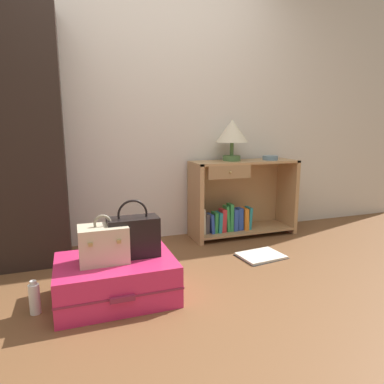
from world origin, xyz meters
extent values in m
plane|color=brown|center=(0.00, 0.00, 0.00)|extent=(9.00, 9.00, 0.00)
cube|color=silver|center=(0.00, 1.50, 1.30)|extent=(6.40, 0.10, 2.60)
cube|color=tan|center=(0.43, 1.25, 0.37)|extent=(0.04, 0.35, 0.75)
cube|color=tan|center=(1.44, 1.25, 0.37)|extent=(0.04, 0.35, 0.75)
cube|color=tan|center=(0.94, 1.25, 0.73)|extent=(1.05, 0.35, 0.02)
cube|color=tan|center=(0.94, 1.25, 0.06)|extent=(0.97, 0.35, 0.02)
cube|color=tan|center=(0.94, 1.41, 0.37)|extent=(0.97, 0.01, 0.73)
cube|color=#9D7950|center=(0.70, 1.08, 0.66)|extent=(0.42, 0.02, 0.12)
sphere|color=#9E844C|center=(0.70, 1.07, 0.66)|extent=(0.02, 0.02, 0.02)
cube|color=beige|center=(0.50, 1.22, 0.19)|extent=(0.03, 0.10, 0.24)
cube|color=#4C474C|center=(0.53, 1.22, 0.16)|extent=(0.04, 0.09, 0.19)
cube|color=#2D51B2|center=(0.58, 1.22, 0.16)|extent=(0.04, 0.13, 0.19)
cube|color=green|center=(0.62, 1.22, 0.16)|extent=(0.03, 0.11, 0.20)
cube|color=teal|center=(0.66, 1.22, 0.16)|extent=(0.04, 0.13, 0.20)
cube|color=red|center=(0.70, 1.22, 0.18)|extent=(0.05, 0.11, 0.22)
cube|color=green|center=(0.74, 1.22, 0.19)|extent=(0.04, 0.10, 0.25)
cube|color=green|center=(0.78, 1.22, 0.20)|extent=(0.04, 0.10, 0.27)
cube|color=#2D51B2|center=(0.83, 1.22, 0.17)|extent=(0.05, 0.11, 0.21)
cube|color=#2D51B2|center=(0.88, 1.22, 0.17)|extent=(0.06, 0.09, 0.22)
cube|color=orange|center=(0.94, 1.22, 0.17)|extent=(0.05, 0.13, 0.21)
cube|color=teal|center=(0.98, 1.22, 0.18)|extent=(0.04, 0.12, 0.22)
cylinder|color=#4C7542|center=(0.81, 1.28, 0.77)|extent=(0.17, 0.17, 0.05)
cylinder|color=#4C7542|center=(0.81, 1.28, 0.86)|extent=(0.04, 0.04, 0.13)
cone|color=beige|center=(0.81, 1.28, 1.03)|extent=(0.31, 0.31, 0.21)
cylinder|color=slate|center=(1.21, 1.22, 0.77)|extent=(0.15, 0.15, 0.04)
cube|color=#DB2860|center=(-0.43, 0.35, 0.13)|extent=(0.72, 0.52, 0.26)
cube|color=maroon|center=(-0.43, 0.35, 0.13)|extent=(0.73, 0.53, 0.01)
cube|color=maroon|center=(-0.43, 0.08, 0.13)|extent=(0.14, 0.02, 0.03)
cube|color=beige|center=(-0.49, 0.34, 0.37)|extent=(0.29, 0.19, 0.22)
torus|color=gray|center=(-0.49, 0.34, 0.50)|extent=(0.11, 0.02, 0.11)
cube|color=tan|center=(-0.57, 0.24, 0.41)|extent=(0.02, 0.01, 0.02)
cube|color=tan|center=(-0.42, 0.24, 0.41)|extent=(0.02, 0.01, 0.02)
cube|color=black|center=(-0.31, 0.37, 0.38)|extent=(0.32, 0.15, 0.25)
torus|color=black|center=(-0.31, 0.37, 0.53)|extent=(0.19, 0.01, 0.19)
cylinder|color=white|center=(-0.90, 0.33, 0.09)|extent=(0.06, 0.06, 0.18)
cylinder|color=silver|center=(-0.90, 0.33, 0.19)|extent=(0.04, 0.04, 0.02)
cube|color=white|center=(0.79, 0.65, 0.01)|extent=(0.38, 0.30, 0.02)
cube|color=black|center=(0.79, 0.65, 0.00)|extent=(0.40, 0.33, 0.01)
camera|label=1|loc=(-0.65, -1.68, 1.06)|focal=31.77mm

